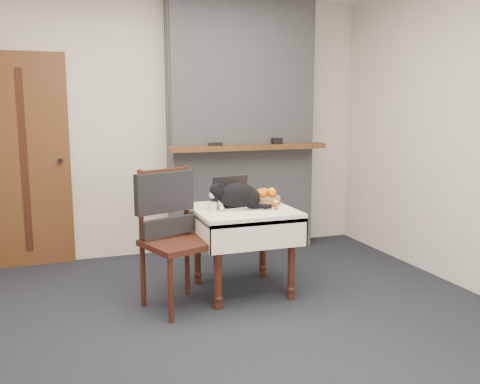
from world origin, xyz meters
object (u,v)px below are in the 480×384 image
at_px(side_table, 243,222).
at_px(cream_jar, 213,206).
at_px(laptop, 234,199).
at_px(pill_bottle, 276,205).
at_px(door, 24,161).
at_px(fruit_basket, 267,198).
at_px(cat, 239,196).
at_px(chair, 171,219).

bearing_deg(side_table, cream_jar, -176.64).
bearing_deg(laptop, pill_bottle, -53.61).
bearing_deg(door, side_table, -39.31).
bearing_deg(pill_bottle, laptop, 136.79).
bearing_deg(fruit_basket, cat, -157.87).
xyz_separation_m(cat, cream_jar, (-0.21, 0.00, -0.07)).
bearing_deg(chair, door, 107.18).
bearing_deg(side_table, chair, -172.82).
height_order(fruit_basket, chair, chair).
relative_size(side_table, fruit_basket, 3.36).
xyz_separation_m(door, chair, (1.06, -1.44, -0.33)).
bearing_deg(chair, pill_bottle, -24.08).
relative_size(door, laptop, 5.34).
bearing_deg(pill_bottle, door, 141.42).
relative_size(laptop, fruit_basket, 1.61).
bearing_deg(fruit_basket, cream_jar, -167.27).
height_order(pill_bottle, fruit_basket, fruit_basket).
xyz_separation_m(pill_bottle, chair, (-0.83, 0.07, -0.07)).
xyz_separation_m(laptop, cream_jar, (-0.22, -0.12, -0.03)).
xyz_separation_m(cream_jar, chair, (-0.35, -0.06, -0.06)).
bearing_deg(cat, side_table, 28.33).
relative_size(laptop, cat, 0.76).
relative_size(door, side_table, 2.56).
relative_size(door, fruit_basket, 8.61).
distance_m(door, cat, 2.15).
height_order(door, side_table, door).
distance_m(laptop, pill_bottle, 0.36).
bearing_deg(pill_bottle, fruit_basket, 84.78).
xyz_separation_m(laptop, cat, (-0.01, -0.12, 0.04)).
distance_m(side_table, pill_bottle, 0.31).
bearing_deg(pill_bottle, side_table, 147.20).
height_order(pill_bottle, chair, chair).
distance_m(side_table, chair, 0.62).
bearing_deg(fruit_basket, laptop, 179.57).
xyz_separation_m(door, laptop, (1.63, -1.26, -0.24)).
distance_m(pill_bottle, chair, 0.84).
distance_m(door, side_table, 2.20).
height_order(laptop, fruit_basket, laptop).
xyz_separation_m(cream_jar, pill_bottle, (0.48, -0.13, 0.00)).
bearing_deg(laptop, side_table, -80.76).
relative_size(side_table, cat, 1.59).
relative_size(side_table, chair, 0.74).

